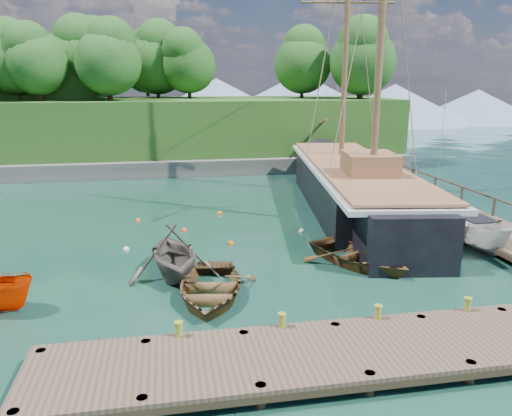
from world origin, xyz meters
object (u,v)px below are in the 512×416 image
at_px(rowboat_0, 210,297).
at_px(cabin_boat_white, 474,248).
at_px(rowboat_1, 174,276).
at_px(schooner, 354,190).
at_px(rowboat_2, 359,264).

relative_size(rowboat_0, cabin_boat_white, 1.04).
height_order(rowboat_0, cabin_boat_white, cabin_boat_white).
bearing_deg(cabin_boat_white, rowboat_1, -178.23).
relative_size(rowboat_1, schooner, 0.15).
distance_m(rowboat_0, schooner, 15.15).
height_order(rowboat_0, rowboat_1, rowboat_1).
relative_size(rowboat_1, cabin_boat_white, 0.92).
xyz_separation_m(cabin_boat_white, schooner, (-2.92, 8.16, 1.18)).
bearing_deg(schooner, cabin_boat_white, -61.85).
distance_m(rowboat_1, rowboat_2, 7.85).
bearing_deg(rowboat_0, cabin_boat_white, 24.05).
height_order(rowboat_1, rowboat_2, rowboat_1).
xyz_separation_m(rowboat_1, cabin_boat_white, (14.03, 1.02, 0.00)).
xyz_separation_m(rowboat_1, schooner, (11.12, 9.18, 1.18)).
bearing_deg(schooner, rowboat_0, -122.32).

